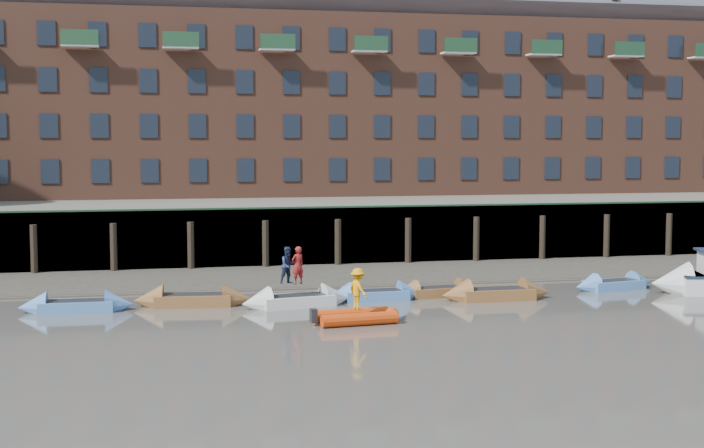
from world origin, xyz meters
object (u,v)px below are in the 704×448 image
object	(u,v)px
rowboat_6	(496,294)
rowboat_1	(76,306)
person_rower_b	(288,265)
rib_tender	(359,317)
rowboat_7	(614,285)
rowboat_3	(297,301)
rowboat_5	(438,291)
rowboat_2	(193,300)
person_rib_crew	(358,289)
rowboat_4	(375,295)
person_rower_a	(298,265)

from	to	relation	value
rowboat_6	rowboat_1	bearing A→B (deg)	177.93
rowboat_6	person_rower_b	xyz separation A→B (m)	(-9.10, 0.35, 1.46)
rib_tender	rowboat_7	bearing A→B (deg)	16.46
rowboat_3	rowboat_6	size ratio (longest dim) A/B	0.99
rowboat_1	rowboat_5	bearing A→B (deg)	2.82
rowboat_2	person_rib_crew	bearing A→B (deg)	-36.86
rowboat_4	person_rower_a	distance (m)	3.94
person_rower_a	person_rib_crew	bearing A→B (deg)	84.56
rowboat_1	rowboat_2	size ratio (longest dim) A/B	0.91
rowboat_6	rib_tender	xyz separation A→B (m)	(-7.06, -4.06, -0.01)
person_rower_a	rowboat_2	bearing A→B (deg)	-39.12
rowboat_5	rowboat_4	bearing A→B (deg)	-178.96
rowboat_3	rowboat_4	size ratio (longest dim) A/B	1.13
rowboat_1	rowboat_6	size ratio (longest dim) A/B	0.92
rowboat_6	rowboat_7	xyz separation A→B (m)	(6.44, 1.65, -0.04)
rib_tender	rowboat_6	bearing A→B (deg)	23.45
rowboat_3	rowboat_7	distance (m)	15.31
rowboat_5	person_rower_a	world-z (taller)	person_rower_a
rowboat_6	person_rower_b	distance (m)	9.23
rowboat_5	rib_tender	size ratio (longest dim) A/B	1.28
rowboat_7	rowboat_2	bearing A→B (deg)	170.45
person_rower_b	rib_tender	bearing A→B (deg)	-84.04
rowboat_5	rowboat_7	distance (m)	8.66
rowboat_4	rowboat_7	size ratio (longest dim) A/B	0.99
rowboat_4	rowboat_2	bearing A→B (deg)	176.96
rowboat_6	person_rower_a	size ratio (longest dim) A/B	3.12
rowboat_3	person_rower_b	xyz separation A→B (m)	(-0.31, 0.24, 1.47)
rowboat_1	person_rower_b	xyz separation A→B (m)	(8.66, -0.39, 1.48)
rowboat_7	rowboat_4	bearing A→B (deg)	172.34
rowboat_3	person_rib_crew	bearing A→B (deg)	-78.48
rowboat_4	rib_tender	distance (m)	5.39
rowboat_2	rowboat_3	size ratio (longest dim) A/B	1.02
rowboat_4	rib_tender	size ratio (longest dim) A/B	1.31
rowboat_7	person_rib_crew	distance (m)	14.77
rowboat_2	rib_tender	size ratio (longest dim) A/B	1.51
rowboat_1	person_rower_a	xyz separation A→B (m)	(9.03, -0.56, 1.49)
rowboat_1	rowboat_4	bearing A→B (deg)	1.51
person_rower_a	rowboat_5	bearing A→B (deg)	164.64
rowboat_5	person_rib_crew	size ratio (longest dim) A/B	2.66
rowboat_6	person_rib_crew	size ratio (longest dim) A/B	3.09
rowboat_2	person_rib_crew	xyz separation A→B (m)	(5.95, -5.36, 1.08)
rowboat_1	person_rower_a	world-z (taller)	person_rower_a
rowboat_5	rowboat_7	xyz separation A→B (m)	(8.66, 0.24, 0.00)
rib_tender	rowboat_2	bearing A→B (deg)	132.31
rowboat_7	person_rower_a	size ratio (longest dim) A/B	2.77
rib_tender	rowboat_1	bearing A→B (deg)	149.37
person_rower_a	rowboat_3	bearing A→B (deg)	24.59
rowboat_1	rib_tender	xyz separation A→B (m)	(10.71, -4.80, 0.01)
rowboat_4	rowboat_7	distance (m)	11.64
rowboat_1	rowboat_6	world-z (taller)	rowboat_6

